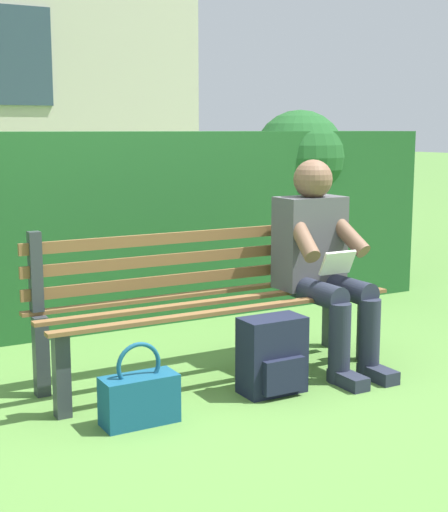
{
  "coord_description": "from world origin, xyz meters",
  "views": [
    {
      "loc": [
        1.89,
        3.46,
        1.32
      ],
      "look_at": [
        0.0,
        0.1,
        0.68
      ],
      "focal_mm": 53.25,
      "sensor_mm": 36.0,
      "label": 1
    }
  ],
  "objects_px": {
    "park_bench": "(208,296)",
    "handbag": "(139,397)",
    "backpack": "(272,356)",
    "person_seated": "(322,259)"
  },
  "relations": [
    {
      "from": "park_bench",
      "to": "person_seated",
      "type": "bearing_deg",
      "value": 163.85
    },
    {
      "from": "person_seated",
      "to": "backpack",
      "type": "bearing_deg",
      "value": 28.08
    },
    {
      "from": "person_seated",
      "to": "backpack",
      "type": "xyz_separation_m",
      "value": [
        0.49,
        0.26,
        -0.42
      ]
    },
    {
      "from": "person_seated",
      "to": "backpack",
      "type": "height_order",
      "value": "person_seated"
    },
    {
      "from": "park_bench",
      "to": "handbag",
      "type": "distance_m",
      "value": 0.85
    },
    {
      "from": "park_bench",
      "to": "backpack",
      "type": "relative_size",
      "value": 5.0
    },
    {
      "from": "backpack",
      "to": "park_bench",
      "type": "bearing_deg",
      "value": -73.29
    },
    {
      "from": "park_bench",
      "to": "backpack",
      "type": "xyz_separation_m",
      "value": [
        -0.13,
        0.44,
        -0.24
      ]
    },
    {
      "from": "park_bench",
      "to": "handbag",
      "type": "xyz_separation_m",
      "value": [
        0.62,
        0.5,
        -0.31
      ]
    },
    {
      "from": "park_bench",
      "to": "person_seated",
      "type": "height_order",
      "value": "person_seated"
    }
  ]
}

